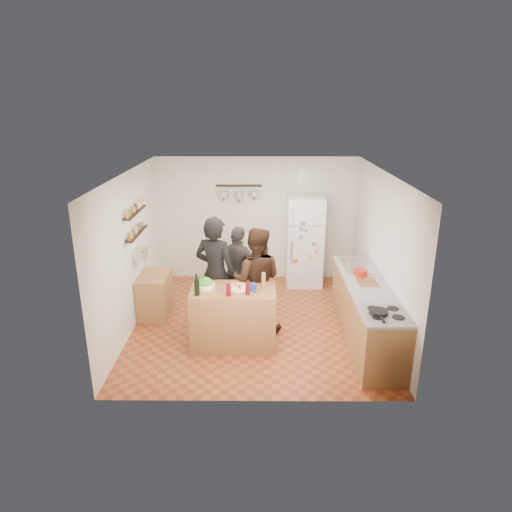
{
  "coord_description": "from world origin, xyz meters",
  "views": [
    {
      "loc": [
        0.05,
        -6.87,
        3.56
      ],
      "look_at": [
        0.0,
        0.1,
        1.15
      ],
      "focal_mm": 32.0,
      "sensor_mm": 36.0,
      "label": 1
    }
  ],
  "objects_px": {
    "wine_bottle": "(197,287)",
    "person_center": "(256,280)",
    "salad_bowl": "(205,286)",
    "wall_clock": "(305,175)",
    "side_table": "(155,294)",
    "pepper_mill": "(264,282)",
    "counter_run": "(367,313)",
    "person_left": "(216,274)",
    "prep_island": "(234,317)",
    "red_bowl": "(360,272)",
    "fridge": "(305,241)",
    "person_back": "(239,271)",
    "skillet": "(378,312)",
    "salt_canister": "(253,288)"
  },
  "relations": [
    {
      "from": "salad_bowl",
      "to": "person_back",
      "type": "distance_m",
      "value": 1.16
    },
    {
      "from": "person_left",
      "to": "counter_run",
      "type": "relative_size",
      "value": 0.71
    },
    {
      "from": "wine_bottle",
      "to": "red_bowl",
      "type": "distance_m",
      "value": 2.6
    },
    {
      "from": "counter_run",
      "to": "salt_canister",
      "type": "bearing_deg",
      "value": -171.35
    },
    {
      "from": "person_back",
      "to": "person_center",
      "type": "bearing_deg",
      "value": 143.38
    },
    {
      "from": "red_bowl",
      "to": "wall_clock",
      "type": "bearing_deg",
      "value": 107.42
    },
    {
      "from": "pepper_mill",
      "to": "fridge",
      "type": "relative_size",
      "value": 0.11
    },
    {
      "from": "pepper_mill",
      "to": "red_bowl",
      "type": "height_order",
      "value": "pepper_mill"
    },
    {
      "from": "salt_canister",
      "to": "fridge",
      "type": "height_order",
      "value": "fridge"
    },
    {
      "from": "salad_bowl",
      "to": "counter_run",
      "type": "relative_size",
      "value": 0.11
    },
    {
      "from": "counter_run",
      "to": "fridge",
      "type": "relative_size",
      "value": 1.46
    },
    {
      "from": "fridge",
      "to": "person_back",
      "type": "bearing_deg",
      "value": -132.99
    },
    {
      "from": "person_back",
      "to": "wall_clock",
      "type": "relative_size",
      "value": 5.16
    },
    {
      "from": "fridge",
      "to": "wall_clock",
      "type": "distance_m",
      "value": 1.29
    },
    {
      "from": "counter_run",
      "to": "person_center",
      "type": "bearing_deg",
      "value": 168.98
    },
    {
      "from": "person_left",
      "to": "side_table",
      "type": "xyz_separation_m",
      "value": [
        -1.1,
        0.49,
        -0.57
      ]
    },
    {
      "from": "counter_run",
      "to": "side_table",
      "type": "bearing_deg",
      "value": 165.68
    },
    {
      "from": "red_bowl",
      "to": "fridge",
      "type": "xyz_separation_m",
      "value": [
        -0.7,
        1.9,
        -0.07
      ]
    },
    {
      "from": "wall_clock",
      "to": "salad_bowl",
      "type": "bearing_deg",
      "value": -122.0
    },
    {
      "from": "prep_island",
      "to": "person_left",
      "type": "bearing_deg",
      "value": 119.93
    },
    {
      "from": "salad_bowl",
      "to": "person_center",
      "type": "relative_size",
      "value": 0.17
    },
    {
      "from": "salad_bowl",
      "to": "person_center",
      "type": "height_order",
      "value": "person_center"
    },
    {
      "from": "prep_island",
      "to": "salad_bowl",
      "type": "height_order",
      "value": "salad_bowl"
    },
    {
      "from": "wine_bottle",
      "to": "counter_run",
      "type": "bearing_deg",
      "value": 8.17
    },
    {
      "from": "prep_island",
      "to": "person_center",
      "type": "bearing_deg",
      "value": 54.81
    },
    {
      "from": "salad_bowl",
      "to": "wall_clock",
      "type": "height_order",
      "value": "wall_clock"
    },
    {
      "from": "prep_island",
      "to": "person_back",
      "type": "height_order",
      "value": "person_back"
    },
    {
      "from": "counter_run",
      "to": "side_table",
      "type": "relative_size",
      "value": 3.29
    },
    {
      "from": "person_back",
      "to": "red_bowl",
      "type": "height_order",
      "value": "person_back"
    },
    {
      "from": "person_center",
      "to": "skillet",
      "type": "relative_size",
      "value": 6.88
    },
    {
      "from": "counter_run",
      "to": "red_bowl",
      "type": "xyz_separation_m",
      "value": [
        -0.05,
        0.4,
        0.52
      ]
    },
    {
      "from": "prep_island",
      "to": "salt_canister",
      "type": "xyz_separation_m",
      "value": [
        0.3,
        -0.12,
        0.52
      ]
    },
    {
      "from": "person_center",
      "to": "wall_clock",
      "type": "xyz_separation_m",
      "value": [
        0.95,
        2.3,
        1.29
      ]
    },
    {
      "from": "salad_bowl",
      "to": "person_left",
      "type": "height_order",
      "value": "person_left"
    },
    {
      "from": "salt_canister",
      "to": "red_bowl",
      "type": "relative_size",
      "value": 0.63
    },
    {
      "from": "prep_island",
      "to": "red_bowl",
      "type": "relative_size",
      "value": 5.76
    },
    {
      "from": "wine_bottle",
      "to": "person_center",
      "type": "xyz_separation_m",
      "value": [
        0.83,
        0.69,
        -0.17
      ]
    },
    {
      "from": "side_table",
      "to": "person_back",
      "type": "bearing_deg",
      "value": 3.41
    },
    {
      "from": "salt_canister",
      "to": "person_back",
      "type": "relative_size",
      "value": 0.09
    },
    {
      "from": "pepper_mill",
      "to": "counter_run",
      "type": "relative_size",
      "value": 0.07
    },
    {
      "from": "pepper_mill",
      "to": "counter_run",
      "type": "xyz_separation_m",
      "value": [
        1.58,
        0.09,
        -0.56
      ]
    },
    {
      "from": "salad_bowl",
      "to": "person_back",
      "type": "relative_size",
      "value": 0.19
    },
    {
      "from": "salad_bowl",
      "to": "side_table",
      "type": "xyz_separation_m",
      "value": [
        -0.99,
        0.97,
        -0.57
      ]
    },
    {
      "from": "wall_clock",
      "to": "side_table",
      "type": "distance_m",
      "value": 3.67
    },
    {
      "from": "pepper_mill",
      "to": "person_left",
      "type": "relative_size",
      "value": 0.1
    },
    {
      "from": "pepper_mill",
      "to": "person_left",
      "type": "bearing_deg",
      "value": 147.49
    },
    {
      "from": "wine_bottle",
      "to": "fridge",
      "type": "bearing_deg",
      "value": 56.22
    },
    {
      "from": "prep_island",
      "to": "fridge",
      "type": "distance_m",
      "value": 2.79
    },
    {
      "from": "person_left",
      "to": "skillet",
      "type": "height_order",
      "value": "person_left"
    },
    {
      "from": "skillet",
      "to": "side_table",
      "type": "bearing_deg",
      "value": 151.1
    }
  ]
}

